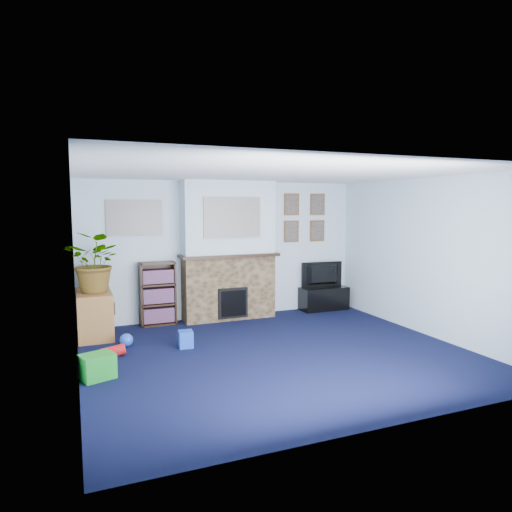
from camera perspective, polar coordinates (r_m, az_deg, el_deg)
name	(u,v)px	position (r m, az deg, el deg)	size (l,w,h in m)	color
floor	(278,353)	(6.29, 2.71, -12.02)	(5.00, 4.50, 0.01)	black
ceiling	(278,173)	(5.98, 2.83, 10.35)	(5.00, 4.50, 0.01)	white
wall_back	(225,250)	(8.11, -3.90, 0.79)	(5.00, 0.04, 2.40)	silver
wall_front	(387,296)	(4.11, 16.04, -4.84)	(5.00, 0.04, 2.40)	silver
wall_left	(74,276)	(5.48, -21.75, -2.31)	(0.04, 4.50, 2.40)	silver
wall_right	(427,257)	(7.42, 20.60, -0.11)	(0.04, 4.50, 2.40)	silver
chimney_breast	(229,252)	(7.91, -3.44, 0.55)	(1.72, 0.50, 2.40)	brown
collage_main	(232,218)	(7.68, -2.97, 4.83)	(1.00, 0.03, 0.68)	gray
collage_left	(135,218)	(7.72, -14.94, 4.63)	(0.90, 0.03, 0.58)	gray
portrait_tl	(292,204)	(8.54, 4.47, 6.44)	(0.30, 0.03, 0.40)	brown
portrait_tr	(318,204)	(8.80, 7.70, 6.40)	(0.30, 0.03, 0.40)	brown
portrait_bl	(291,231)	(8.56, 4.44, 3.09)	(0.30, 0.03, 0.40)	brown
portrait_br	(317,231)	(8.81, 7.65, 3.15)	(0.30, 0.03, 0.40)	brown
tv_stand	(324,298)	(8.83, 8.47, -5.21)	(0.91, 0.38, 0.43)	black
television	(324,275)	(8.77, 8.45, -2.33)	(0.83, 0.11, 0.48)	black
bookshelf	(158,295)	(7.78, -12.19, -4.78)	(0.58, 0.28, 1.05)	black
sideboard	(95,314)	(7.36, -19.52, -6.84)	(0.50, 0.89, 0.69)	#986331
potted_plant	(96,262)	(7.18, -19.34, -0.71)	(0.81, 0.70, 0.90)	#26661E
mantel_clock	(231,250)	(7.87, -3.18, 0.78)	(0.09, 0.05, 0.13)	gold
mantel_candle	(245,249)	(7.96, -1.39, 0.92)	(0.05, 0.05, 0.17)	#B2BFC6
mantel_teddy	(199,251)	(7.71, -7.12, 0.59)	(0.12, 0.12, 0.12)	slate
mantel_can	(270,249)	(8.14, 1.70, 0.90)	(0.07, 0.07, 0.13)	blue
green_crate	(97,367)	(5.68, -19.23, -12.93)	(0.36, 0.29, 0.29)	#198C26
toy_ball	(126,340)	(6.78, -15.90, -10.11)	(0.19, 0.19, 0.19)	blue
toy_block	(186,340)	(6.56, -8.77, -10.30)	(0.19, 0.19, 0.24)	blue
toy_tube	(113,351)	(6.40, -17.40, -11.32)	(0.14, 0.14, 0.31)	red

